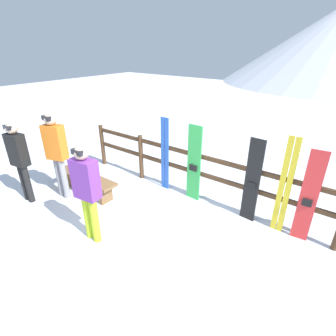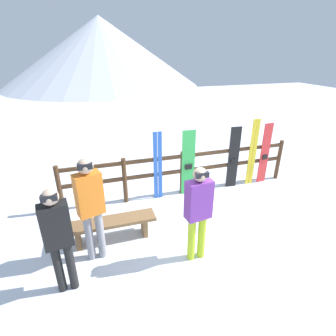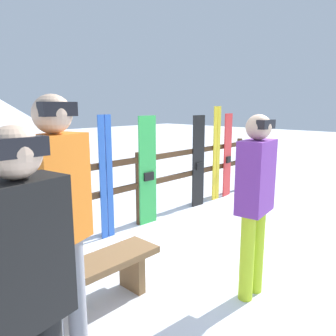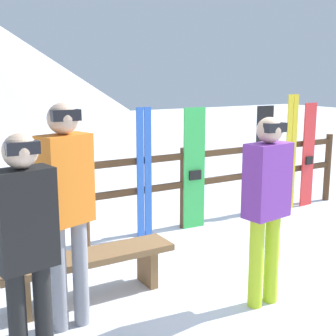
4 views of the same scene
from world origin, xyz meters
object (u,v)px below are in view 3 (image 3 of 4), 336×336
at_px(bench, 76,282).
at_px(snowboard_black_stripe, 198,162).
at_px(ski_pair_blue, 106,178).
at_px(person_black, 26,284).
at_px(snowboard_red, 228,156).
at_px(person_orange, 59,213).
at_px(ski_pair_yellow, 216,154).
at_px(person_purple, 255,193).
at_px(snowboard_green, 148,171).

relative_size(bench, snowboard_black_stripe, 1.01).
bearing_deg(ski_pair_blue, person_black, -132.76).
xyz_separation_m(person_black, snowboard_red, (4.75, 2.09, -0.20)).
distance_m(person_orange, snowboard_red, 4.59).
bearing_deg(ski_pair_yellow, person_purple, -138.90).
xyz_separation_m(person_orange, ski_pair_yellow, (3.94, 1.57, -0.21)).
height_order(ski_pair_blue, snowboard_red, ski_pair_blue).
height_order(person_purple, ski_pair_yellow, ski_pair_yellow).
distance_m(person_purple, person_orange, 1.66).
xyz_separation_m(person_purple, ski_pair_blue, (-0.09, 2.06, -0.16)).
relative_size(snowboard_green, snowboard_red, 1.00).
bearing_deg(person_purple, bench, 145.97).
relative_size(person_black, ski_pair_yellow, 0.97).
bearing_deg(snowboard_green, person_orange, -144.93).
height_order(person_purple, snowboard_green, person_purple).
xyz_separation_m(ski_pair_yellow, snowboard_red, (0.36, -0.00, -0.07)).
relative_size(ski_pair_blue, snowboard_red, 1.02).
bearing_deg(ski_pair_yellow, bench, -161.85).
height_order(bench, person_orange, person_orange).
distance_m(person_orange, ski_pair_yellow, 4.25).
xyz_separation_m(bench, ski_pair_yellow, (3.65, 1.20, 0.53)).
xyz_separation_m(person_black, snowboard_black_stripe, (3.86, 2.09, -0.20)).
relative_size(person_black, person_purple, 1.00).
height_order(snowboard_green, snowboard_black_stripe, snowboard_green).
height_order(bench, person_black, person_black).
xyz_separation_m(person_black, snowboard_green, (2.67, 2.09, -0.19)).
bearing_deg(person_purple, snowboard_black_stripe, 48.36).
relative_size(bench, person_black, 0.96).
xyz_separation_m(ski_pair_blue, ski_pair_yellow, (2.45, 0.00, 0.05)).
distance_m(person_black, person_orange, 0.70).
bearing_deg(snowboard_green, bench, -148.26).
distance_m(person_purple, snowboard_red, 3.42).
bearing_deg(bench, ski_pair_blue, 44.96).
bearing_deg(ski_pair_yellow, ski_pair_blue, 180.00).
bearing_deg(person_black, person_purple, 1.00).
xyz_separation_m(snowboard_green, snowboard_black_stripe, (1.19, -0.00, -0.01)).
height_order(person_orange, snowboard_green, person_orange).
distance_m(person_black, ski_pair_yellow, 4.87).
bearing_deg(ski_pair_blue, snowboard_black_stripe, -0.10).
height_order(person_black, ski_pair_yellow, ski_pair_yellow).
distance_m(ski_pair_yellow, snowboard_red, 0.37).
relative_size(person_orange, ski_pair_yellow, 1.05).
bearing_deg(ski_pair_blue, person_purple, -87.61).
height_order(person_orange, ski_pair_blue, person_orange).
bearing_deg(person_orange, ski_pair_blue, 46.32).
bearing_deg(person_black, snowboard_green, 38.11).
height_order(person_orange, snowboard_red, person_orange).
height_order(ski_pair_blue, ski_pair_yellow, ski_pair_yellow).
height_order(person_black, snowboard_red, person_black).
height_order(snowboard_black_stripe, ski_pair_yellow, ski_pair_yellow).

